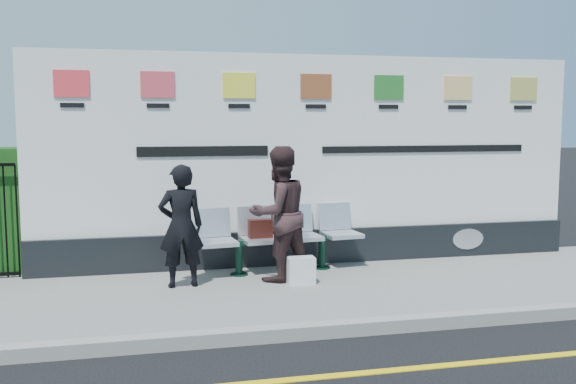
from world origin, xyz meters
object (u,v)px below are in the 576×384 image
object	(u,v)px
billboard	(314,174)
bench	(281,254)
woman_right	(279,214)
woman_left	(181,226)

from	to	relation	value
billboard	bench	distance (m)	1.30
woman_right	billboard	bearing A→B (deg)	-150.19
woman_left	woman_right	world-z (taller)	woman_right
woman_left	woman_right	xyz separation A→B (m)	(1.26, 0.06, 0.10)
bench	woman_left	world-z (taller)	woman_left
billboard	woman_left	world-z (taller)	billboard
bench	woman_right	xyz separation A→B (m)	(-0.12, -0.43, 0.63)
bench	woman_left	bearing A→B (deg)	-166.75
billboard	woman_left	bearing A→B (deg)	-153.75
billboard	woman_left	size ratio (longest dim) A/B	5.20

